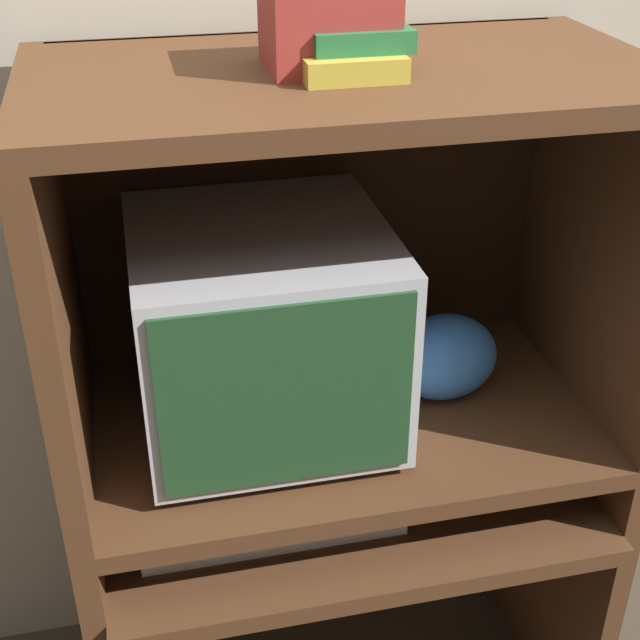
# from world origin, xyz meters

# --- Properties ---
(wall_back) EXTENTS (6.00, 0.06, 2.60)m
(wall_back) POSITION_xyz_m (0.00, 0.62, 1.30)
(wall_back) COLOR #B2A893
(wall_back) RESTS_ON ground_plane
(desk_base) EXTENTS (1.00, 0.60, 0.62)m
(desk_base) POSITION_xyz_m (0.00, 0.24, 0.40)
(desk_base) COLOR #4C2D19
(desk_base) RESTS_ON ground_plane
(desk_monitor_shelf) EXTENTS (1.00, 0.56, 0.15)m
(desk_monitor_shelf) POSITION_xyz_m (0.00, 0.28, 0.74)
(desk_monitor_shelf) COLOR #4C2D19
(desk_monitor_shelf) RESTS_ON desk_base
(hutch_upper) EXTENTS (1.00, 0.56, 0.66)m
(hutch_upper) POSITION_xyz_m (0.00, 0.32, 1.20)
(hutch_upper) COLOR #4C2D19
(hutch_upper) RESTS_ON desk_monitor_shelf
(crt_monitor) EXTENTS (0.44, 0.47, 0.38)m
(crt_monitor) POSITION_xyz_m (-0.14, 0.30, 0.97)
(crt_monitor) COLOR #B2B2B7
(crt_monitor) RESTS_ON desk_monitor_shelf
(keyboard) EXTENTS (0.48, 0.16, 0.03)m
(keyboard) POSITION_xyz_m (-0.16, 0.17, 0.63)
(keyboard) COLOR beige
(keyboard) RESTS_ON desk_base
(mouse) EXTENTS (0.07, 0.04, 0.03)m
(mouse) POSITION_xyz_m (0.15, 0.16, 0.64)
(mouse) COLOR #28282B
(mouse) RESTS_ON desk_base
(snack_bag) EXTENTS (0.21, 0.16, 0.17)m
(snack_bag) POSITION_xyz_m (0.21, 0.31, 0.86)
(snack_bag) COLOR #336BB7
(snack_bag) RESTS_ON desk_monitor_shelf
(book_stack) EXTENTS (0.17, 0.13, 0.07)m
(book_stack) POSITION_xyz_m (-0.00, 0.23, 1.46)
(book_stack) COLOR gold
(book_stack) RESTS_ON hutch_upper
(storage_box) EXTENTS (0.19, 0.16, 0.13)m
(storage_box) POSITION_xyz_m (-0.03, 0.28, 1.49)
(storage_box) COLOR maroon
(storage_box) RESTS_ON hutch_upper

